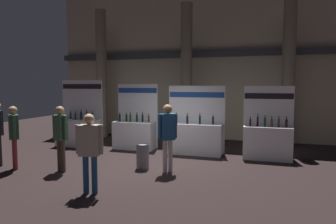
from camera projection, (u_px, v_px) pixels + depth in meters
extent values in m
plane|color=black|center=(153.00, 165.00, 8.83)|extent=(24.51, 24.51, 0.00)
cube|color=gray|center=(192.00, 63.00, 13.14)|extent=(12.26, 0.25, 6.49)
cube|color=#2D2D33|center=(190.00, 55.00, 12.82)|extent=(12.26, 0.20, 0.24)
cylinder|color=#665B4C|center=(102.00, 74.00, 13.43)|extent=(0.46, 0.46, 5.53)
cylinder|color=#665B4C|center=(186.00, 73.00, 12.29)|extent=(0.46, 0.46, 5.53)
cylinder|color=#665B4C|center=(288.00, 72.00, 11.15)|extent=(0.46, 0.46, 5.53)
cube|color=white|center=(78.00, 133.00, 11.44)|extent=(1.63, 0.60, 1.02)
cube|color=white|center=(83.00, 113.00, 11.70)|extent=(1.72, 0.04, 2.48)
cube|color=black|center=(82.00, 86.00, 11.59)|extent=(1.67, 0.01, 0.18)
cylinder|color=black|center=(63.00, 115.00, 11.48)|extent=(0.07, 0.07, 0.27)
cylinder|color=black|center=(62.00, 111.00, 11.46)|extent=(0.03, 0.03, 0.06)
cylinder|color=gold|center=(62.00, 110.00, 11.46)|extent=(0.03, 0.03, 0.02)
cylinder|color=#19381E|center=(71.00, 116.00, 11.56)|extent=(0.06, 0.06, 0.24)
cylinder|color=#19381E|center=(70.00, 111.00, 11.54)|extent=(0.03, 0.03, 0.08)
cylinder|color=red|center=(70.00, 110.00, 11.54)|extent=(0.03, 0.03, 0.02)
cylinder|color=#19381E|center=(75.00, 116.00, 11.45)|extent=(0.06, 0.06, 0.23)
cylinder|color=#19381E|center=(75.00, 112.00, 11.43)|extent=(0.03, 0.03, 0.08)
cylinder|color=gold|center=(75.00, 111.00, 11.43)|extent=(0.03, 0.03, 0.02)
cylinder|color=black|center=(81.00, 116.00, 11.37)|extent=(0.07, 0.07, 0.28)
cylinder|color=black|center=(81.00, 111.00, 11.36)|extent=(0.03, 0.03, 0.06)
cylinder|color=black|center=(81.00, 110.00, 11.35)|extent=(0.03, 0.03, 0.02)
cylinder|color=#472D14|center=(87.00, 116.00, 11.31)|extent=(0.07, 0.07, 0.28)
cylinder|color=#472D14|center=(87.00, 111.00, 11.29)|extent=(0.03, 0.03, 0.08)
cylinder|color=red|center=(86.00, 110.00, 11.29)|extent=(0.03, 0.03, 0.02)
cylinder|color=#19381E|center=(93.00, 116.00, 11.26)|extent=(0.06, 0.06, 0.25)
cylinder|color=#19381E|center=(92.00, 112.00, 11.25)|extent=(0.03, 0.03, 0.06)
cylinder|color=black|center=(92.00, 111.00, 11.24)|extent=(0.03, 0.03, 0.02)
cube|color=#334772|center=(72.00, 120.00, 11.26)|extent=(0.31, 0.36, 0.01)
cube|color=white|center=(134.00, 135.00, 10.98)|extent=(1.47, 0.60, 0.98)
cube|color=white|center=(138.00, 116.00, 11.24)|extent=(1.55, 0.04, 2.34)
cube|color=navy|center=(137.00, 90.00, 11.13)|extent=(1.50, 0.01, 0.18)
cylinder|color=black|center=(120.00, 118.00, 11.01)|extent=(0.07, 0.07, 0.26)
cylinder|color=black|center=(120.00, 113.00, 11.00)|extent=(0.03, 0.03, 0.06)
cylinder|color=gold|center=(120.00, 112.00, 11.00)|extent=(0.03, 0.03, 0.02)
cylinder|color=#19381E|center=(126.00, 118.00, 11.07)|extent=(0.07, 0.07, 0.24)
cylinder|color=#19381E|center=(126.00, 114.00, 11.06)|extent=(0.03, 0.03, 0.06)
cylinder|color=gold|center=(126.00, 113.00, 11.05)|extent=(0.03, 0.03, 0.02)
cylinder|color=#19381E|center=(130.00, 118.00, 10.85)|extent=(0.07, 0.07, 0.27)
cylinder|color=#19381E|center=(130.00, 113.00, 10.84)|extent=(0.03, 0.03, 0.08)
cylinder|color=black|center=(130.00, 112.00, 10.83)|extent=(0.03, 0.03, 0.02)
cylinder|color=#19381E|center=(137.00, 118.00, 10.90)|extent=(0.08, 0.08, 0.25)
cylinder|color=#19381E|center=(137.00, 114.00, 10.89)|extent=(0.03, 0.03, 0.07)
cylinder|color=black|center=(137.00, 113.00, 10.88)|extent=(0.03, 0.03, 0.02)
cylinder|color=black|center=(143.00, 118.00, 10.86)|extent=(0.07, 0.07, 0.25)
cylinder|color=black|center=(143.00, 114.00, 10.85)|extent=(0.03, 0.03, 0.09)
cylinder|color=red|center=(143.00, 112.00, 10.84)|extent=(0.03, 0.03, 0.02)
cylinder|color=#472D14|center=(149.00, 119.00, 10.83)|extent=(0.06, 0.06, 0.23)
cylinder|color=#472D14|center=(149.00, 115.00, 10.82)|extent=(0.03, 0.03, 0.09)
cylinder|color=gold|center=(149.00, 113.00, 10.81)|extent=(0.03, 0.03, 0.02)
cube|color=white|center=(194.00, 139.00, 10.16)|extent=(1.84, 0.60, 1.02)
cube|color=white|center=(196.00, 119.00, 10.43)|extent=(1.94, 0.04, 2.27)
cube|color=navy|center=(196.00, 95.00, 10.33)|extent=(1.88, 0.01, 0.18)
cylinder|color=black|center=(176.00, 119.00, 10.31)|extent=(0.07, 0.07, 0.28)
cylinder|color=black|center=(176.00, 114.00, 10.29)|extent=(0.03, 0.03, 0.07)
cylinder|color=gold|center=(176.00, 112.00, 10.29)|extent=(0.03, 0.03, 0.02)
cylinder|color=black|center=(187.00, 120.00, 10.10)|extent=(0.07, 0.07, 0.25)
cylinder|color=black|center=(187.00, 115.00, 10.08)|extent=(0.03, 0.03, 0.08)
cylinder|color=black|center=(187.00, 114.00, 10.08)|extent=(0.03, 0.03, 0.02)
cylinder|color=black|center=(200.00, 120.00, 9.96)|extent=(0.06, 0.06, 0.27)
cylinder|color=black|center=(200.00, 115.00, 9.95)|extent=(0.03, 0.03, 0.08)
cylinder|color=black|center=(200.00, 113.00, 9.94)|extent=(0.03, 0.03, 0.02)
cylinder|color=black|center=(213.00, 121.00, 9.97)|extent=(0.06, 0.06, 0.24)
cylinder|color=black|center=(213.00, 116.00, 9.95)|extent=(0.03, 0.03, 0.06)
cylinder|color=gold|center=(213.00, 115.00, 9.95)|extent=(0.03, 0.03, 0.02)
cube|color=white|center=(267.00, 143.00, 9.44)|extent=(1.45, 0.60, 1.02)
cube|color=white|center=(268.00, 122.00, 9.71)|extent=(1.52, 0.04, 2.27)
cube|color=black|center=(269.00, 96.00, 9.61)|extent=(1.47, 0.01, 0.18)
cylinder|color=black|center=(250.00, 123.00, 9.45)|extent=(0.06, 0.06, 0.22)
cylinder|color=black|center=(250.00, 118.00, 9.44)|extent=(0.03, 0.03, 0.07)
cylinder|color=red|center=(250.00, 116.00, 9.43)|extent=(0.03, 0.03, 0.02)
cylinder|color=black|center=(258.00, 122.00, 9.52)|extent=(0.06, 0.06, 0.28)
cylinder|color=black|center=(258.00, 116.00, 9.50)|extent=(0.03, 0.03, 0.07)
cylinder|color=black|center=(258.00, 115.00, 9.50)|extent=(0.03, 0.03, 0.02)
cylinder|color=#19381E|center=(265.00, 122.00, 9.36)|extent=(0.07, 0.07, 0.28)
cylinder|color=#19381E|center=(265.00, 117.00, 9.34)|extent=(0.03, 0.03, 0.06)
cylinder|color=red|center=(265.00, 115.00, 9.34)|extent=(0.03, 0.03, 0.02)
cylinder|color=#472D14|center=(272.00, 123.00, 9.30)|extent=(0.07, 0.07, 0.24)
cylinder|color=#472D14|center=(272.00, 118.00, 9.28)|extent=(0.03, 0.03, 0.09)
cylinder|color=gold|center=(272.00, 116.00, 9.28)|extent=(0.03, 0.03, 0.02)
cylinder|color=#472D14|center=(279.00, 123.00, 9.28)|extent=(0.06, 0.06, 0.26)
cylinder|color=#472D14|center=(279.00, 118.00, 9.26)|extent=(0.03, 0.03, 0.06)
cylinder|color=black|center=(279.00, 116.00, 9.26)|extent=(0.03, 0.03, 0.02)
cylinder|color=black|center=(286.00, 123.00, 9.25)|extent=(0.07, 0.07, 0.24)
cylinder|color=black|center=(287.00, 118.00, 9.24)|extent=(0.03, 0.03, 0.09)
cylinder|color=gold|center=(287.00, 116.00, 9.23)|extent=(0.03, 0.03, 0.02)
cylinder|color=slate|center=(143.00, 157.00, 8.40)|extent=(0.35, 0.35, 0.66)
torus|color=black|center=(143.00, 145.00, 8.37)|extent=(0.35, 0.35, 0.02)
cylinder|color=#47382D|center=(63.00, 156.00, 8.08)|extent=(0.12, 0.12, 0.84)
cylinder|color=#47382D|center=(60.00, 155.00, 8.17)|extent=(0.12, 0.12, 0.84)
cube|color=#33563D|center=(60.00, 128.00, 8.06)|extent=(0.39, 0.34, 0.67)
sphere|color=tan|center=(60.00, 111.00, 8.02)|extent=(0.23, 0.23, 0.23)
cylinder|color=#33563D|center=(65.00, 128.00, 7.93)|extent=(0.08, 0.08, 0.63)
cylinder|color=#33563D|center=(56.00, 126.00, 8.18)|extent=(0.08, 0.08, 0.63)
cylinder|color=#23232D|center=(0.00, 123.00, 8.48)|extent=(0.08, 0.08, 0.67)
cylinder|color=silver|center=(165.00, 156.00, 8.01)|extent=(0.12, 0.12, 0.87)
cylinder|color=silver|center=(170.00, 156.00, 8.06)|extent=(0.12, 0.12, 0.87)
cube|color=navy|center=(168.00, 127.00, 7.97)|extent=(0.42, 0.39, 0.69)
sphere|color=#8C6647|center=(168.00, 109.00, 7.93)|extent=(0.24, 0.24, 0.24)
cylinder|color=navy|center=(160.00, 127.00, 7.89)|extent=(0.08, 0.08, 0.65)
cylinder|color=navy|center=(176.00, 126.00, 8.05)|extent=(0.08, 0.08, 0.65)
cylinder|color=navy|center=(94.00, 175.00, 6.46)|extent=(0.12, 0.12, 0.82)
cylinder|color=navy|center=(86.00, 174.00, 6.47)|extent=(0.12, 0.12, 0.82)
cube|color=#ADA393|center=(89.00, 140.00, 6.40)|extent=(0.47, 0.35, 0.65)
sphere|color=tan|center=(89.00, 119.00, 6.36)|extent=(0.23, 0.23, 0.23)
cylinder|color=#ADA393|center=(101.00, 140.00, 6.38)|extent=(0.08, 0.08, 0.62)
cylinder|color=#ADA393|center=(78.00, 139.00, 6.42)|extent=(0.08, 0.08, 0.62)
cylinder|color=maroon|center=(15.00, 155.00, 8.29)|extent=(0.12, 0.12, 0.84)
cylinder|color=maroon|center=(15.00, 153.00, 8.43)|extent=(0.12, 0.12, 0.84)
cube|color=#33563D|center=(14.00, 127.00, 8.29)|extent=(0.41, 0.41, 0.66)
sphere|color=tan|center=(13.00, 110.00, 8.25)|extent=(0.23, 0.23, 0.23)
cylinder|color=#33563D|center=(14.00, 127.00, 8.10)|extent=(0.08, 0.08, 0.63)
cylinder|color=#33563D|center=(13.00, 125.00, 8.48)|extent=(0.08, 0.08, 0.63)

